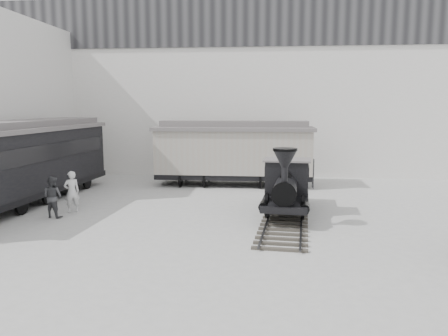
# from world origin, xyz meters

# --- Properties ---
(ground) EXTENTS (90.00, 90.00, 0.00)m
(ground) POSITION_xyz_m (0.00, 0.00, 0.00)
(ground) COLOR #9E9E9B
(north_wall) EXTENTS (34.00, 2.51, 11.00)m
(north_wall) POSITION_xyz_m (0.00, 14.98, 5.55)
(north_wall) COLOR silver
(north_wall) RESTS_ON ground
(locomotive) EXTENTS (2.47, 8.26, 2.87)m
(locomotive) POSITION_xyz_m (2.18, 4.14, 1.06)
(locomotive) COLOR #3E372F
(locomotive) RESTS_ON ground
(boxcar) EXTENTS (8.88, 2.82, 3.63)m
(boxcar) POSITION_xyz_m (-0.49, 10.81, 1.90)
(boxcar) COLOR black
(boxcar) RESTS_ON ground
(passenger_coach) EXTENTS (3.65, 13.29, 3.52)m
(passenger_coach) POSITION_xyz_m (-9.60, 4.69, 1.94)
(passenger_coach) COLOR black
(passenger_coach) RESTS_ON ground
(visitor_a) EXTENTS (0.76, 0.73, 1.76)m
(visitor_a) POSITION_xyz_m (-6.77, 3.80, 0.88)
(visitor_a) COLOR silver
(visitor_a) RESTS_ON ground
(visitor_b) EXTENTS (0.92, 0.79, 1.67)m
(visitor_b) POSITION_xyz_m (-7.15, 2.90, 0.84)
(visitor_b) COLOR #393A3D
(visitor_b) RESTS_ON ground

